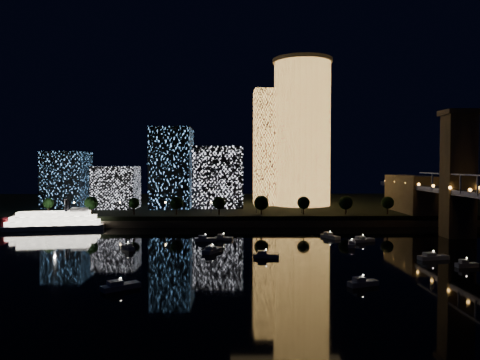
# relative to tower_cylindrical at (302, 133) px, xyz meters

# --- Properties ---
(ground) EXTENTS (520.00, 520.00, 0.00)m
(ground) POSITION_rel_tower_cylindrical_xyz_m (-16.37, -136.07, -46.85)
(ground) COLOR black
(ground) RESTS_ON ground
(far_bank) EXTENTS (420.00, 160.00, 5.00)m
(far_bank) POSITION_rel_tower_cylindrical_xyz_m (-16.37, 23.93, -44.35)
(far_bank) COLOR black
(far_bank) RESTS_ON ground
(seawall) EXTENTS (420.00, 6.00, 3.00)m
(seawall) POSITION_rel_tower_cylindrical_xyz_m (-16.37, -54.07, -45.35)
(seawall) COLOR #6B5E4C
(seawall) RESTS_ON ground
(tower_cylindrical) EXTENTS (34.00, 34.00, 83.44)m
(tower_cylindrical) POSITION_rel_tower_cylindrical_xyz_m (0.00, 0.00, 0.00)
(tower_cylindrical) COLOR #FFB351
(tower_cylindrical) RESTS_ON far_bank
(tower_rectangular) EXTENTS (20.98, 20.98, 66.74)m
(tower_rectangular) POSITION_rel_tower_cylindrical_xyz_m (-16.95, 6.32, -8.48)
(tower_rectangular) COLOR #FFB351
(tower_rectangular) RESTS_ON far_bank
(midrise_blocks) EXTENTS (109.05, 32.03, 43.42)m
(midrise_blocks) POSITION_rel_tower_cylindrical_xyz_m (-83.08, -10.22, -24.39)
(midrise_blocks) COLOR white
(midrise_blocks) RESTS_ON far_bank
(riverboat) EXTENTS (46.29, 16.77, 13.68)m
(riverboat) POSITION_rel_tower_cylindrical_xyz_m (-120.42, -62.15, -43.34)
(riverboat) COLOR silver
(riverboat) RESTS_ON ground
(motorboats) EXTENTS (106.93, 81.20, 2.78)m
(motorboats) POSITION_rel_tower_cylindrical_xyz_m (-21.76, -117.74, -46.03)
(motorboats) COLOR silver
(motorboats) RESTS_ON ground
(esplanade_trees) EXTENTS (165.45, 6.96, 8.98)m
(esplanade_trees) POSITION_rel_tower_cylindrical_xyz_m (-39.87, -48.07, -36.38)
(esplanade_trees) COLOR black
(esplanade_trees) RESTS_ON far_bank
(street_lamps) EXTENTS (132.70, 0.70, 5.65)m
(street_lamps) POSITION_rel_tower_cylindrical_xyz_m (-50.37, -42.07, -37.82)
(street_lamps) COLOR black
(street_lamps) RESTS_ON far_bank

